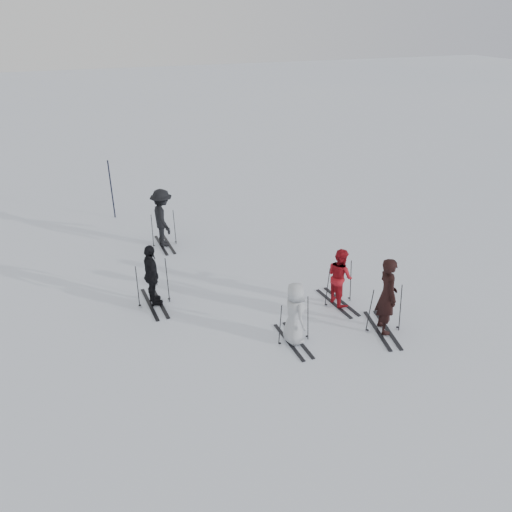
{
  "coord_description": "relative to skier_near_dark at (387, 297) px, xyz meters",
  "views": [
    {
      "loc": [
        -4.27,
        -10.57,
        7.2
      ],
      "look_at": [
        0.0,
        1.0,
        1.0
      ],
      "focal_mm": 35.0,
      "sensor_mm": 36.0,
      "label": 1
    }
  ],
  "objects": [
    {
      "name": "skis_near_dark",
      "position": [
        0.0,
        0.0,
        -0.34
      ],
      "size": [
        1.9,
        1.25,
        1.28
      ],
      "primitive_type": null,
      "rotation": [
        0.0,
        0.0,
        1.38
      ],
      "color": "black",
      "rests_on": "ground"
    },
    {
      "name": "skier_uphill_far",
      "position": [
        -4.11,
        6.78,
        -0.02
      ],
      "size": [
        0.78,
        1.28,
        1.92
      ],
      "primitive_type": "imported",
      "rotation": [
        0.0,
        0.0,
        1.62
      ],
      "color": "black",
      "rests_on": "ground"
    },
    {
      "name": "piste_marker",
      "position": [
        -5.41,
        9.9,
        0.13
      ],
      "size": [
        0.06,
        0.06,
        2.21
      ],
      "primitive_type": "cylinder",
      "rotation": [
        0.0,
        0.0,
        -0.3
      ],
      "color": "black",
      "rests_on": "ground"
    },
    {
      "name": "skier_near_dark",
      "position": [
        0.0,
        0.0,
        0.0
      ],
      "size": [
        0.6,
        0.79,
        1.96
      ],
      "primitive_type": "imported",
      "rotation": [
        0.0,
        0.0,
        1.38
      ],
      "color": "black",
      "rests_on": "ground"
    },
    {
      "name": "skier_red",
      "position": [
        -0.42,
        1.52,
        -0.19
      ],
      "size": [
        0.68,
        0.83,
        1.58
      ],
      "primitive_type": "imported",
      "rotation": [
        0.0,
        0.0,
        1.68
      ],
      "color": "maroon",
      "rests_on": "ground"
    },
    {
      "name": "skier_grey",
      "position": [
        -2.26,
        0.35,
        -0.2
      ],
      "size": [
        0.52,
        0.78,
        1.56
      ],
      "primitive_type": "imported",
      "rotation": [
        0.0,
        0.0,
        1.61
      ],
      "color": "#AAAEB4",
      "rests_on": "ground"
    },
    {
      "name": "ground",
      "position": [
        -2.21,
        2.07,
        -0.98
      ],
      "size": [
        120.0,
        120.0,
        0.0
      ],
      "primitive_type": "plane",
      "color": "silver",
      "rests_on": "ground"
    },
    {
      "name": "skis_uphill_left",
      "position": [
        -5.08,
        3.19,
        -0.33
      ],
      "size": [
        1.85,
        1.08,
        1.31
      ],
      "primitive_type": null,
      "rotation": [
        0.0,
        0.0,
        1.64
      ],
      "color": "black",
      "rests_on": "ground"
    },
    {
      "name": "skis_red",
      "position": [
        -0.42,
        1.52,
        -0.37
      ],
      "size": [
        1.75,
        1.06,
        1.21
      ],
      "primitive_type": null,
      "rotation": [
        0.0,
        0.0,
        1.68
      ],
      "color": "black",
      "rests_on": "ground"
    },
    {
      "name": "skier_uphill_left",
      "position": [
        -5.08,
        3.19,
        -0.13
      ],
      "size": [
        0.49,
        1.02,
        1.7
      ],
      "primitive_type": "imported",
      "rotation": [
        0.0,
        0.0,
        1.64
      ],
      "color": "black",
      "rests_on": "ground"
    },
    {
      "name": "skis_uphill_far",
      "position": [
        -4.11,
        6.78,
        -0.37
      ],
      "size": [
        1.72,
        0.97,
        1.22
      ],
      "primitive_type": null,
      "rotation": [
        0.0,
        0.0,
        1.62
      ],
      "color": "black",
      "rests_on": "ground"
    },
    {
      "name": "skis_grey",
      "position": [
        -2.26,
        0.35,
        -0.39
      ],
      "size": [
        1.65,
        0.92,
        1.18
      ],
      "primitive_type": null,
      "rotation": [
        0.0,
        0.0,
        1.61
      ],
      "color": "black",
      "rests_on": "ground"
    }
  ]
}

